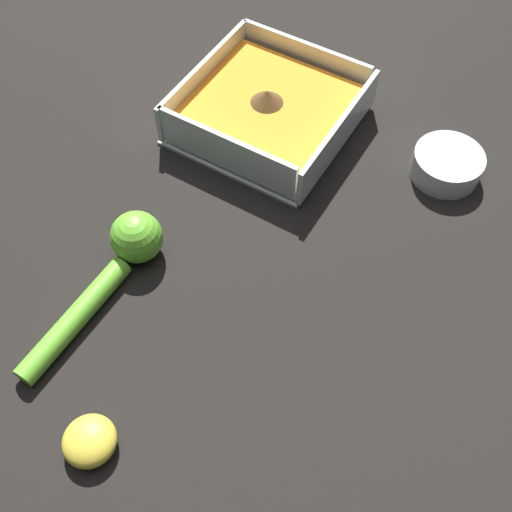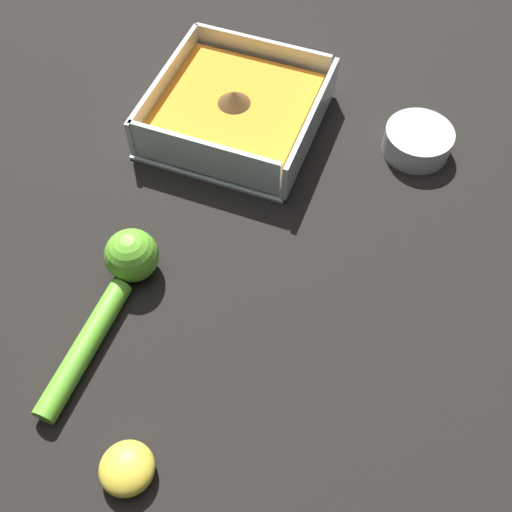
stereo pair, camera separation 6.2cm
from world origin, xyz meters
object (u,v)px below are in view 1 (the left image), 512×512
spice_bowl (447,165)px  lemon_squeezer (118,261)px  square_dish (271,112)px  lemon_half (90,441)px

spice_bowl → lemon_squeezer: bearing=141.9°
square_dish → lemon_squeezer: bearing=175.3°
spice_bowl → lemon_half: size_ratio=1.69×
lemon_half → lemon_squeezer: bearing=29.8°
square_dish → spice_bowl: (0.04, -0.22, -0.01)m
square_dish → lemon_half: square_dish is taller
square_dish → lemon_half: (-0.44, -0.07, -0.01)m
lemon_squeezer → lemon_half: bearing=-149.6°
spice_bowl → lemon_squeezer: size_ratio=0.40×
square_dish → lemon_half: bearing=-171.1°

